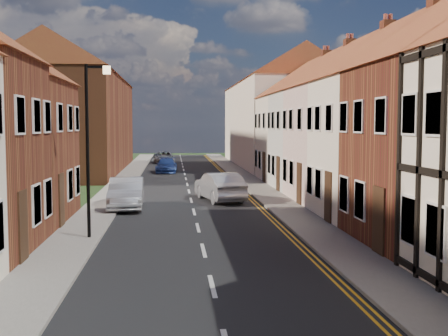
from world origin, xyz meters
TOP-DOWN VIEW (x-y plane):
  - road at (0.00, 30.00)m, footprint 7.00×90.00m
  - pavement_left at (-4.40, 30.00)m, footprint 1.80×90.00m
  - pavement_right at (4.40, 30.00)m, footprint 1.80×90.00m
  - cottage_r_cream_mid at (9.30, 23.50)m, footprint 8.30×5.20m
  - cottage_r_pink at (9.30, 28.90)m, footprint 8.30×6.00m
  - cottage_r_white_far at (9.30, 34.30)m, footprint 8.30×5.20m
  - cottage_r_cream_far at (9.30, 39.70)m, footprint 8.30×6.00m
  - block_right_far at (9.30, 55.00)m, footprint 8.30×24.20m
  - block_left_far at (-9.30, 50.00)m, footprint 8.30×24.20m
  - lamppost at (-3.81, 20.00)m, footprint 0.88×0.15m
  - car_mid at (-3.20, 27.43)m, footprint 1.70×4.55m
  - car_far at (-1.50, 47.61)m, footprint 1.83×4.24m
  - car_distant at (-1.89, 59.65)m, footprint 2.34×4.53m
  - car_mid_b at (1.50, 29.72)m, footprint 2.57×4.86m

SIDE VIEW (x-z plane):
  - road at x=0.00m, z-range 0.00..0.02m
  - pavement_left at x=-4.40m, z-range 0.00..0.12m
  - pavement_right at x=4.40m, z-range 0.00..0.12m
  - car_far at x=-1.50m, z-range 0.00..1.22m
  - car_distant at x=-1.89m, z-range 0.00..1.22m
  - car_mid at x=-3.20m, z-range 0.00..1.49m
  - car_mid_b at x=1.50m, z-range 0.00..1.52m
  - lamppost at x=-3.81m, z-range 0.54..6.54m
  - cottage_r_pink at x=9.30m, z-range -0.03..8.97m
  - cottage_r_cream_far at x=9.30m, z-range -0.03..8.97m
  - cottage_r_cream_mid at x=9.30m, z-range -0.02..8.98m
  - cottage_r_white_far at x=9.30m, z-range -0.02..8.98m
  - block_right_far at x=9.30m, z-range 0.04..10.54m
  - block_left_far at x=-9.30m, z-range 0.04..10.54m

